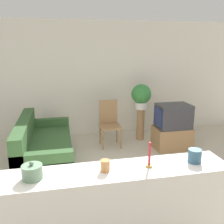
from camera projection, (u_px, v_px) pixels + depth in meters
wall_back at (77, 80)px, 5.87m from camera, size 9.00×0.06×2.70m
couch at (43, 150)px, 4.51m from camera, size 0.90×1.92×0.87m
tv_stand at (172, 138)px, 5.31m from camera, size 0.76×0.52×0.46m
television at (173, 116)px, 5.19m from camera, size 0.69×0.49×0.49m
wooden_chair at (109, 121)px, 5.41m from camera, size 0.44×0.44×0.99m
plant_stand at (140, 124)px, 5.78m from camera, size 0.18×0.18×0.73m
potted_plant at (141, 95)px, 5.61m from camera, size 0.45×0.45×0.56m
foreground_counter at (108, 216)px, 2.46m from camera, size 2.39×0.44×0.99m
decorative_bowl at (32, 172)px, 2.18m from camera, size 0.18×0.18×0.17m
candle_jar at (105, 166)px, 2.31m from camera, size 0.09×0.09×0.11m
candlestick at (149, 159)px, 2.39m from camera, size 0.07×0.07×0.25m
coffee_tin at (195, 156)px, 2.49m from camera, size 0.13×0.13×0.14m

